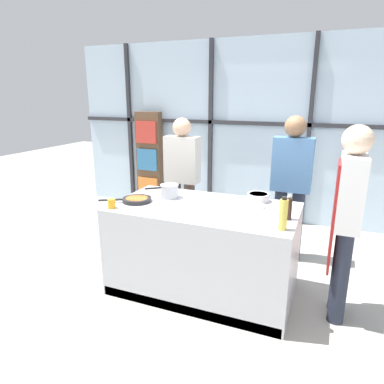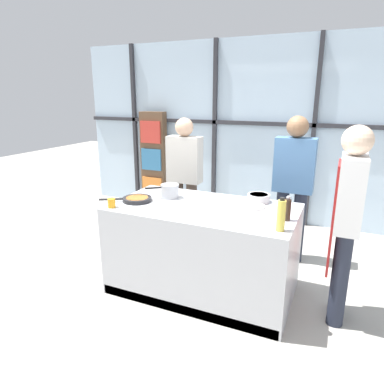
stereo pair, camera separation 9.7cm
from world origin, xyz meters
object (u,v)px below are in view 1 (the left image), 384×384
(white_plate, at_px, (252,206))
(mixing_bowl, at_px, (258,197))
(saucepan, at_px, (169,191))
(chef, at_px, (347,213))
(juice_glass_near, at_px, (112,204))
(oil_bottle, at_px, (283,214))
(frying_pan, at_px, (136,200))
(pepper_grinder, at_px, (288,208))
(spectator_center_left, at_px, (291,181))
(spectator_far_left, at_px, (182,174))

(white_plate, bearing_deg, mixing_bowl, 84.12)
(saucepan, distance_m, white_plate, 0.88)
(chef, bearing_deg, saucepan, 87.38)
(white_plate, height_order, juice_glass_near, juice_glass_near)
(oil_bottle, distance_m, juice_glass_near, 1.61)
(frying_pan, distance_m, saucepan, 0.36)
(pepper_grinder, xyz_separation_m, juice_glass_near, (-1.61, -0.33, -0.06))
(spectator_center_left, distance_m, white_plate, 0.91)
(chef, distance_m, saucepan, 1.72)
(mixing_bowl, relative_size, juice_glass_near, 2.52)
(chef, distance_m, white_plate, 0.86)
(frying_pan, relative_size, white_plate, 1.82)
(spectator_far_left, xyz_separation_m, mixing_bowl, (1.16, -0.67, -0.00))
(chef, distance_m, oil_bottle, 0.61)
(chef, height_order, saucepan, chef)
(oil_bottle, relative_size, pepper_grinder, 1.24)
(saucepan, bearing_deg, juice_glass_near, -124.86)
(chef, bearing_deg, white_plate, 81.25)
(white_plate, bearing_deg, chef, -8.75)
(white_plate, bearing_deg, spectator_far_left, 142.52)
(oil_bottle, height_order, pepper_grinder, oil_bottle)
(chef, relative_size, white_plate, 6.56)
(mixing_bowl, distance_m, pepper_grinder, 0.57)
(pepper_grinder, bearing_deg, oil_bottle, -92.18)
(spectator_center_left, height_order, white_plate, spectator_center_left)
(spectator_center_left, relative_size, pepper_grinder, 7.75)
(chef, height_order, frying_pan, chef)
(spectator_center_left, distance_m, mixing_bowl, 0.72)
(frying_pan, height_order, mixing_bowl, mixing_bowl)
(chef, relative_size, saucepan, 5.65)
(frying_pan, height_order, saucepan, saucepan)
(white_plate, distance_m, juice_glass_near, 1.36)
(chef, distance_m, spectator_center_left, 1.16)
(spectator_center_left, distance_m, frying_pan, 1.82)
(chef, xyz_separation_m, white_plate, (-0.85, 0.13, -0.08))
(mixing_bowl, relative_size, pepper_grinder, 1.01)
(spectator_center_left, relative_size, saucepan, 5.67)
(mixing_bowl, height_order, oil_bottle, oil_bottle)
(pepper_grinder, distance_m, juice_glass_near, 1.65)
(saucepan, height_order, oil_bottle, oil_bottle)
(mixing_bowl, bearing_deg, frying_pan, -156.47)
(spectator_center_left, bearing_deg, mixing_bowl, 70.21)
(spectator_center_left, xyz_separation_m, pepper_grinder, (0.11, -1.11, 0.02))
(spectator_center_left, xyz_separation_m, saucepan, (-1.14, -0.92, -0.01))
(mixing_bowl, relative_size, oil_bottle, 0.81)
(chef, height_order, oil_bottle, chef)
(spectator_center_left, distance_m, juice_glass_near, 2.08)
(white_plate, relative_size, mixing_bowl, 1.17)
(chef, relative_size, juice_glass_near, 19.33)
(frying_pan, height_order, white_plate, frying_pan)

